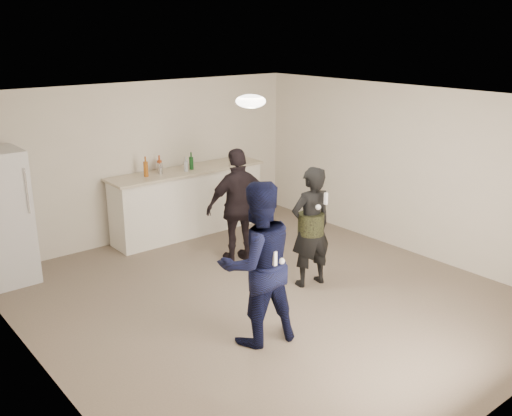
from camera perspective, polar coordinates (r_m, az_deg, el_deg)
floor at (r=7.33m, az=1.00°, el=-8.97°), size 6.00×6.00×0.00m
ceiling at (r=6.61m, az=1.11°, el=10.82°), size 6.00×6.00×0.00m
wall_back at (r=9.29m, az=-10.99°, el=4.62°), size 6.00×0.00×6.00m
wall_front at (r=5.11m, az=23.47°, el=-7.32°), size 6.00×0.00×6.00m
wall_left at (r=5.61m, az=-21.07°, el=-4.83°), size 0.00×6.00×6.00m
wall_right at (r=8.83m, az=14.86°, el=3.70°), size 0.00×6.00×6.00m
counter at (r=9.47m, az=-6.76°, el=0.53°), size 2.60×0.56×1.05m
counter_top at (r=9.33m, az=-6.88°, el=3.73°), size 2.68×0.64×0.04m
fridge at (r=8.19m, az=-24.26°, el=-0.91°), size 0.70×0.70×1.80m
fridge_handle at (r=7.80m, az=-21.93°, el=1.60°), size 0.02×0.02×0.60m
ceiling_dome at (r=6.85m, az=-0.54°, el=10.63°), size 0.36×0.36×0.16m
shaker at (r=9.08m, az=-9.57°, el=3.91°), size 0.08×0.08×0.17m
man at (r=6.04m, az=0.12°, el=-5.59°), size 1.00×0.85×1.80m
woman at (r=7.44m, az=5.50°, el=-1.91°), size 0.64×0.48×1.61m
camo_shorts at (r=7.43m, az=5.51°, el=-1.59°), size 0.34×0.34×0.28m
spectator at (r=8.15m, az=-1.72°, el=0.17°), size 1.05×0.61×1.68m
remote_man at (r=5.78m, az=1.89°, el=-5.07°), size 0.04×0.04×0.15m
nunchuk_man at (r=5.90m, az=2.57°, el=-5.33°), size 0.07×0.07×0.07m
remote_woman at (r=7.14m, az=7.01°, el=0.94°), size 0.04×0.04×0.15m
nunchuk_woman at (r=7.12m, az=6.24°, el=0.08°), size 0.07×0.07×0.07m
bottle_cluster at (r=9.14m, az=-8.75°, el=4.15°), size 0.87×0.33×0.23m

